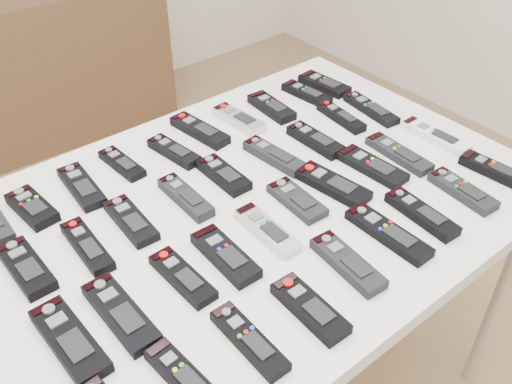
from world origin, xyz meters
TOP-DOWN VIEW (x-y plane):
  - table at (0.09, -0.03)m, footprint 1.25×0.88m
  - sideboard at (0.12, 1.78)m, footprint 1.46×0.44m
  - remote_1 at (-0.32, 0.24)m, footprint 0.07×0.15m
  - remote_2 at (-0.20, 0.25)m, footprint 0.07×0.18m
  - remote_3 at (-0.09, 0.27)m, footprint 0.05×0.15m
  - remote_4 at (0.04, 0.23)m, footprint 0.07×0.16m
  - remote_5 at (0.14, 0.27)m, footprint 0.07×0.19m
  - remote_6 at (0.26, 0.25)m, footprint 0.06×0.17m
  - remote_7 at (0.37, 0.24)m, footprint 0.06×0.16m
  - remote_8 at (0.50, 0.24)m, footprint 0.06×0.16m
  - remote_9 at (0.58, 0.25)m, footprint 0.07×0.16m
  - remote_10 at (-0.40, 0.08)m, footprint 0.06×0.16m
  - remote_11 at (-0.28, 0.06)m, footprint 0.05×0.17m
  - remote_12 at (-0.17, 0.07)m, footprint 0.06×0.16m
  - remote_13 at (-0.04, 0.06)m, footprint 0.05×0.17m
  - remote_14 at (0.08, 0.08)m, footprint 0.06×0.15m
  - remote_15 at (0.22, 0.06)m, footprint 0.06×0.18m
  - remote_16 at (0.34, 0.05)m, footprint 0.05×0.17m
  - remote_17 at (0.48, 0.09)m, footprint 0.05×0.17m
  - remote_18 at (0.58, 0.07)m, footprint 0.07×0.19m
  - remote_19 at (-0.41, -0.14)m, footprint 0.07×0.19m
  - remote_20 at (-0.31, -0.14)m, footprint 0.06×0.19m
  - remote_21 at (-0.18, -0.13)m, footprint 0.05×0.16m
  - remote_22 at (-0.08, -0.14)m, footprint 0.06×0.17m
  - remote_23 at (0.03, -0.13)m, footprint 0.05×0.17m
  - remote_24 at (0.15, -0.10)m, footprint 0.07×0.15m
  - remote_25 at (0.25, -0.11)m, footprint 0.09×0.19m
  - remote_26 at (0.37, -0.12)m, footprint 0.07×0.18m
  - remote_27 at (0.46, -0.13)m, footprint 0.06×0.19m
  - remote_28 at (0.60, -0.13)m, footprint 0.05×0.19m
  - remote_30 at (-0.30, -0.31)m, footprint 0.06×0.15m
  - remote_31 at (-0.17, -0.33)m, footprint 0.05×0.17m
  - remote_32 at (-0.04, -0.34)m, footprint 0.06×0.16m
  - remote_33 at (0.09, -0.31)m, footprint 0.07×0.18m
  - remote_34 at (0.22, -0.30)m, footprint 0.06×0.20m
  - remote_35 at (0.32, -0.31)m, footprint 0.06×0.18m
  - remote_36 at (0.46, -0.31)m, footprint 0.06×0.17m
  - remote_37 at (0.58, -0.31)m, footprint 0.06×0.16m

SIDE VIEW (x-z plane):
  - sideboard at x=0.12m, z-range 0.00..0.72m
  - table at x=0.09m, z-range 0.33..1.11m
  - remote_3 at x=-0.09m, z-range 0.78..0.80m
  - remote_18 at x=0.58m, z-range 0.78..0.80m
  - remote_24 at x=0.15m, z-range 0.78..0.80m
  - remote_9 at x=0.58m, z-range 0.78..0.80m
  - remote_2 at x=-0.20m, z-range 0.78..0.80m
  - remote_8 at x=0.50m, z-range 0.78..0.80m
  - remote_12 at x=-0.17m, z-range 0.78..0.80m
  - remote_27 at x=0.46m, z-range 0.78..0.80m
  - remote_21 at x=-0.18m, z-range 0.78..0.80m
  - remote_23 at x=0.03m, z-range 0.78..0.80m
  - remote_26 at x=0.37m, z-range 0.78..0.80m
  - remote_31 at x=-0.17m, z-range 0.78..0.80m
  - remote_28 at x=0.60m, z-range 0.78..0.80m
  - remote_17 at x=0.48m, z-range 0.78..0.80m
  - remote_4 at x=0.04m, z-range 0.78..0.80m
  - remote_34 at x=0.22m, z-range 0.78..0.80m
  - remote_11 at x=-0.28m, z-range 0.78..0.80m
  - remote_20 at x=-0.31m, z-range 0.78..0.80m
  - remote_36 at x=0.46m, z-range 0.78..0.80m
  - remote_14 at x=0.08m, z-range 0.78..0.80m
  - remote_30 at x=-0.30m, z-range 0.78..0.80m
  - remote_25 at x=0.25m, z-range 0.78..0.80m
  - remote_5 at x=0.14m, z-range 0.78..0.80m
  - remote_1 at x=-0.32m, z-range 0.78..0.80m
  - remote_7 at x=0.37m, z-range 0.78..0.80m
  - remote_6 at x=0.26m, z-range 0.78..0.80m
  - remote_37 at x=0.58m, z-range 0.78..0.80m
  - remote_35 at x=0.32m, z-range 0.78..0.80m
  - remote_33 at x=0.09m, z-range 0.78..0.80m
  - remote_10 at x=-0.40m, z-range 0.78..0.80m
  - remote_16 at x=0.34m, z-range 0.78..0.80m
  - remote_32 at x=-0.04m, z-range 0.78..0.80m
  - remote_22 at x=-0.08m, z-range 0.78..0.80m
  - remote_13 at x=-0.04m, z-range 0.78..0.80m
  - remote_15 at x=0.22m, z-range 0.78..0.80m
  - remote_19 at x=-0.41m, z-range 0.78..0.80m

